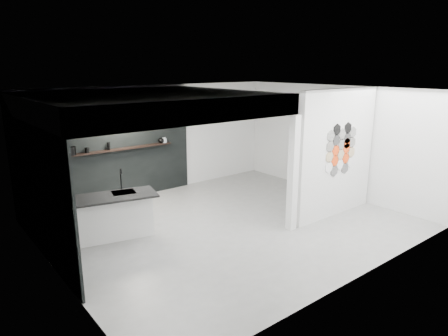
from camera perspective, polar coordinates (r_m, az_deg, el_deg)
floor at (r=8.57m, az=0.74°, el=-8.00°), size 7.00×6.00×0.01m
partition_panel at (r=9.08m, az=15.80°, el=2.02°), size 2.45×0.15×2.80m
bay_clad_back at (r=10.05m, az=-15.95°, el=1.84°), size 4.40×0.04×2.35m
bay_clad_left at (r=7.58m, az=-25.20°, el=-2.96°), size 0.04×4.00×2.35m
bulkhead at (r=8.08m, az=-11.06°, el=9.09°), size 4.40×4.00×0.40m
corner_column at (r=8.06m, az=9.82°, el=-0.82°), size 0.16×0.16×2.35m
fascia_beam at (r=6.45m, az=-2.97°, el=8.07°), size 4.40×0.16×0.40m
wall_basin at (r=7.55m, az=-22.88°, el=-5.39°), size 0.40×0.60×0.12m
display_shelf at (r=9.97m, az=-15.24°, el=2.53°), size 3.00×0.15×0.04m
kitchen_island at (r=8.07m, az=-15.58°, el=-6.54°), size 1.77×1.09×1.33m
stockpot at (r=9.59m, az=-21.08°, el=2.31°), size 0.26×0.26×0.19m
kettle at (r=10.50m, az=-8.96°, el=3.92°), size 0.21×0.21×0.13m
glass_bowl at (r=10.55m, az=-8.54°, el=3.89°), size 0.18×0.18×0.10m
glass_vase at (r=10.55m, az=-8.55°, el=3.98°), size 0.12×0.12×0.13m
bottle_dark at (r=9.88m, az=-16.16°, el=3.02°), size 0.08×0.08×0.18m
utensil_cup at (r=9.71m, az=-19.00°, el=2.41°), size 0.10×0.10×0.11m
hex_tile_cluster at (r=9.04m, az=16.41°, el=2.60°), size 1.04×0.02×1.16m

